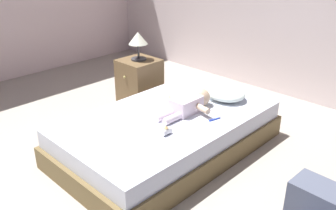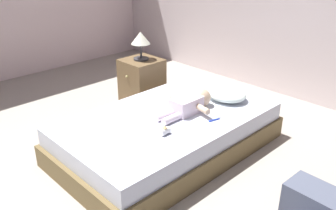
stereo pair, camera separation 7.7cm
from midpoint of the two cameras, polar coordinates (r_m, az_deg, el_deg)
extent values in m
plane|color=#AAA093|center=(3.05, -12.79, -12.64)|extent=(8.00, 8.00, 0.00)
cube|color=brown|center=(3.41, 0.65, -5.64)|extent=(1.22, 2.06, 0.21)
cube|color=silver|center=(3.32, 0.67, -2.87)|extent=(1.17, 1.98, 0.16)
ellipsoid|color=white|center=(3.64, 9.86, 1.79)|extent=(0.42, 0.35, 0.12)
cube|color=white|center=(3.31, 3.60, -0.01)|extent=(0.19, 0.29, 0.15)
sphere|color=beige|center=(3.45, 6.04, 1.21)|extent=(0.17, 0.17, 0.17)
cylinder|color=beige|center=(3.44, 2.08, 1.00)|extent=(0.16, 0.06, 0.06)
cylinder|color=beige|center=(3.24, 6.24, -0.65)|extent=(0.16, 0.08, 0.06)
cylinder|color=white|center=(3.20, 0.13, -1.65)|extent=(0.06, 0.20, 0.06)
cylinder|color=white|center=(3.14, 1.33, -2.19)|extent=(0.06, 0.20, 0.06)
cube|color=blue|center=(3.21, 8.06, -2.38)|extent=(0.04, 0.12, 0.01)
cube|color=white|center=(3.24, 8.88, -1.94)|extent=(0.02, 0.03, 0.01)
cube|color=brown|center=(4.34, -3.67, 3.72)|extent=(0.42, 0.42, 0.56)
sphere|color=tan|center=(4.17, -6.08, 4.52)|extent=(0.03, 0.03, 0.03)
cylinder|color=#333338|center=(4.25, -3.77, 7.36)|extent=(0.18, 0.18, 0.02)
cylinder|color=#333338|center=(4.22, -3.81, 8.60)|extent=(0.02, 0.02, 0.17)
cone|color=silver|center=(4.18, -3.87, 10.64)|extent=(0.22, 0.22, 0.14)
cylinder|color=white|center=(2.94, 0.22, -4.22)|extent=(0.06, 0.09, 0.06)
cone|color=#EEBC72|center=(2.92, 0.23, -3.52)|extent=(0.04, 0.04, 0.02)
camera|label=1|loc=(0.04, -89.32, 0.31)|focal=38.22mm
camera|label=2|loc=(0.04, 90.68, -0.31)|focal=38.22mm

